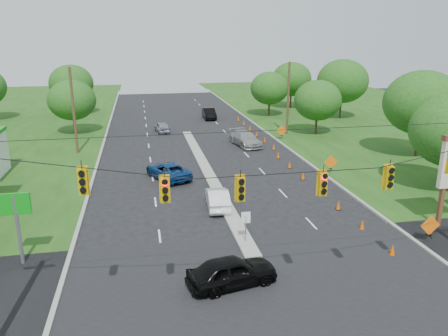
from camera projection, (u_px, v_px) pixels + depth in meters
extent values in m
plane|color=black|center=(276.00, 301.00, 20.50)|extent=(160.00, 160.00, 0.00)
cube|color=black|center=(276.00, 301.00, 20.50)|extent=(160.00, 14.00, 0.02)
cube|color=gray|center=(101.00, 152.00, 46.85)|extent=(0.25, 110.00, 0.16)
cube|color=gray|center=(281.00, 144.00, 50.55)|extent=(0.25, 110.00, 0.16)
cube|color=gray|center=(207.00, 171.00, 40.24)|extent=(1.00, 34.00, 0.18)
cylinder|color=gray|center=(246.00, 230.00, 25.88)|extent=(0.06, 0.06, 1.80)
cube|color=white|center=(246.00, 218.00, 25.65)|extent=(0.55, 0.04, 0.70)
cylinder|color=black|center=(289.00, 164.00, 17.54)|extent=(24.00, 0.04, 0.04)
cube|color=#E9B009|center=(83.00, 182.00, 16.15)|extent=(0.34, 0.24, 1.00)
cube|color=#E9B009|center=(165.00, 190.00, 16.85)|extent=(0.34, 0.24, 1.00)
cube|color=#E9B009|center=(240.00, 189.00, 17.45)|extent=(0.34, 0.24, 1.00)
cube|color=#E9B009|center=(323.00, 184.00, 18.09)|extent=(0.34, 0.24, 1.00)
cube|color=#E9B009|center=(389.00, 178.00, 18.62)|extent=(0.34, 0.24, 1.00)
cylinder|color=#422D1C|center=(74.00, 111.00, 45.11)|extent=(0.28, 0.28, 9.00)
cylinder|color=#422D1C|center=(288.00, 99.00, 54.39)|extent=(0.28, 0.28, 9.00)
cylinder|color=gray|center=(18.00, 230.00, 23.28)|extent=(0.20, 0.20, 4.00)
cube|color=#098812|center=(15.00, 204.00, 22.85)|extent=(1.60, 0.15, 1.20)
cube|color=#59331E|center=(442.00, 195.00, 27.87)|extent=(0.25, 0.25, 4.40)
cone|color=#E14E00|center=(392.00, 250.00, 24.65)|extent=(0.32, 0.32, 0.70)
cone|color=#E14E00|center=(362.00, 225.00, 27.94)|extent=(0.32, 0.32, 0.70)
cone|color=#E14E00|center=(338.00, 205.00, 31.23)|extent=(0.32, 0.32, 0.70)
cone|color=#E14E00|center=(319.00, 189.00, 34.52)|extent=(0.32, 0.32, 0.70)
cone|color=#E14E00|center=(303.00, 176.00, 37.81)|extent=(0.32, 0.32, 0.70)
cone|color=#E14E00|center=(290.00, 165.00, 41.10)|extent=(0.32, 0.32, 0.70)
cone|color=#E14E00|center=(278.00, 155.00, 44.39)|extent=(0.32, 0.32, 0.70)
cone|color=#E14E00|center=(274.00, 147.00, 47.79)|extent=(0.32, 0.32, 0.70)
cone|color=#E14E00|center=(265.00, 140.00, 51.08)|extent=(0.32, 0.32, 0.70)
cone|color=#E14E00|center=(257.00, 133.00, 54.37)|extent=(0.32, 0.32, 0.70)
cone|color=#E14E00|center=(250.00, 128.00, 57.66)|extent=(0.32, 0.32, 0.70)
cone|color=#E14E00|center=(244.00, 123.00, 60.95)|extent=(0.32, 0.32, 0.70)
cone|color=#E14E00|center=(238.00, 119.00, 64.24)|extent=(0.32, 0.32, 0.70)
cube|color=black|center=(429.00, 235.00, 26.08)|extent=(0.06, 0.58, 0.26)
cube|color=black|center=(429.00, 235.00, 26.08)|extent=(0.06, 0.58, 0.26)
cube|color=orange|center=(430.00, 225.00, 25.91)|extent=(1.27, 0.05, 1.27)
cube|color=black|center=(330.00, 168.00, 39.24)|extent=(0.06, 0.58, 0.26)
cube|color=black|center=(330.00, 168.00, 39.24)|extent=(0.06, 0.58, 0.26)
cube|color=orange|center=(331.00, 162.00, 39.07)|extent=(1.27, 0.05, 1.27)
cube|color=black|center=(281.00, 135.00, 52.40)|extent=(0.06, 0.58, 0.26)
cube|color=black|center=(281.00, 135.00, 52.40)|extent=(0.06, 0.58, 0.26)
cube|color=orange|center=(282.00, 130.00, 52.22)|extent=(1.27, 0.05, 1.27)
cylinder|color=black|center=(74.00, 124.00, 55.17)|extent=(0.28, 0.28, 2.52)
ellipsoid|color=#194C14|center=(72.00, 100.00, 54.28)|extent=(5.88, 5.88, 5.04)
cylinder|color=black|center=(74.00, 106.00, 68.85)|extent=(0.28, 0.28, 2.88)
ellipsoid|color=#194C14|center=(71.00, 83.00, 67.84)|extent=(6.72, 6.72, 5.76)
cylinder|color=black|center=(448.00, 174.00, 34.66)|extent=(0.28, 0.28, 2.88)
cylinder|color=black|center=(417.00, 141.00, 44.74)|extent=(0.28, 0.28, 3.24)
ellipsoid|color=#194C14|center=(422.00, 103.00, 43.60)|extent=(7.56, 7.56, 6.48)
cylinder|color=black|center=(316.00, 125.00, 55.02)|extent=(0.28, 0.28, 2.52)
ellipsoid|color=#194C14|center=(318.00, 100.00, 54.13)|extent=(5.88, 5.88, 5.04)
cylinder|color=black|center=(340.00, 108.00, 65.78)|extent=(0.28, 0.28, 3.24)
ellipsoid|color=#194C14|center=(342.00, 81.00, 64.64)|extent=(7.56, 7.56, 6.48)
cylinder|color=black|center=(291.00, 100.00, 75.44)|extent=(0.28, 0.28, 2.88)
ellipsoid|color=#194C14|center=(292.00, 79.00, 74.42)|extent=(6.72, 6.72, 5.76)
cylinder|color=black|center=(269.00, 108.00, 67.81)|extent=(0.28, 0.28, 2.52)
ellipsoid|color=#194C14|center=(270.00, 88.00, 66.93)|extent=(5.88, 5.88, 5.04)
imported|color=black|center=(232.00, 271.00, 21.57)|extent=(4.83, 2.75, 1.55)
imported|color=white|center=(218.00, 198.00, 31.53)|extent=(1.80, 4.39, 1.41)
imported|color=navy|center=(168.00, 170.00, 38.01)|extent=(4.21, 5.76, 1.45)
imported|color=gray|center=(245.00, 139.00, 49.54)|extent=(3.21, 5.90, 1.62)
imported|color=gray|center=(162.00, 127.00, 56.52)|extent=(2.12, 4.19, 1.37)
imported|color=black|center=(209.00, 113.00, 65.82)|extent=(1.76, 4.86, 1.59)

